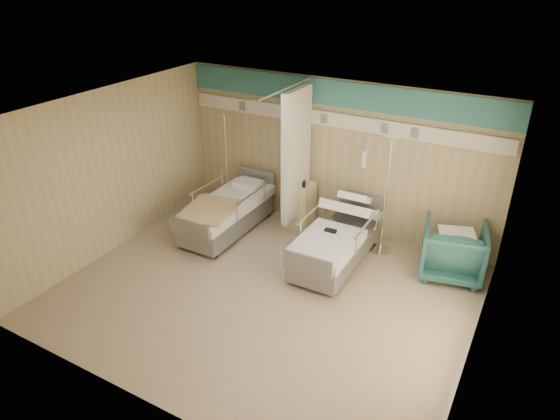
% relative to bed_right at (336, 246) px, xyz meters
% --- Properties ---
extents(ground, '(6.00, 5.00, 0.00)m').
position_rel_bed_right_xyz_m(ground, '(-0.60, -1.30, -0.32)').
color(ground, gray).
rests_on(ground, ground).
extents(room_walls, '(6.04, 5.04, 2.82)m').
position_rel_bed_right_xyz_m(room_walls, '(-0.63, -1.05, 1.55)').
color(room_walls, tan).
rests_on(room_walls, ground).
extents(bed_right, '(1.00, 2.16, 0.63)m').
position_rel_bed_right_xyz_m(bed_right, '(0.00, 0.00, 0.00)').
color(bed_right, white).
rests_on(bed_right, ground).
extents(bed_left, '(1.00, 2.16, 0.63)m').
position_rel_bed_right_xyz_m(bed_left, '(-2.20, 0.00, 0.00)').
color(bed_left, white).
rests_on(bed_left, ground).
extents(bedside_cabinet, '(0.50, 0.48, 0.85)m').
position_rel_bed_right_xyz_m(bedside_cabinet, '(-1.15, 0.90, 0.11)').
color(bedside_cabinet, '#DACB88').
rests_on(bedside_cabinet, ground).
extents(visitor_armchair, '(1.13, 1.15, 0.89)m').
position_rel_bed_right_xyz_m(visitor_armchair, '(1.77, 0.60, 0.13)').
color(visitor_armchair, '#1F4D4F').
rests_on(visitor_armchair, ground).
extents(waffle_blanket, '(0.68, 0.64, 0.06)m').
position_rel_bed_right_xyz_m(waffle_blanket, '(1.79, 0.60, 0.61)').
color(waffle_blanket, silver).
rests_on(waffle_blanket, visitor_armchair).
extents(iv_stand_right, '(0.38, 0.38, 2.10)m').
position_rel_bed_right_xyz_m(iv_stand_right, '(0.55, 0.73, 0.12)').
color(iv_stand_right, silver).
rests_on(iv_stand_right, ground).
extents(iv_stand_left, '(0.36, 0.36, 2.02)m').
position_rel_bed_right_xyz_m(iv_stand_left, '(-2.68, 0.75, 0.10)').
color(iv_stand_left, silver).
rests_on(iv_stand_left, ground).
extents(call_remote, '(0.20, 0.09, 0.04)m').
position_rel_bed_right_xyz_m(call_remote, '(-0.06, -0.10, 0.34)').
color(call_remote, black).
rests_on(call_remote, bed_right).
extents(tan_blanket, '(1.03, 1.20, 0.04)m').
position_rel_bed_right_xyz_m(tan_blanket, '(-2.24, -0.46, 0.33)').
color(tan_blanket, tan).
rests_on(tan_blanket, bed_left).
extents(toiletry_bag, '(0.24, 0.20, 0.11)m').
position_rel_bed_right_xyz_m(toiletry_bag, '(-1.11, 0.83, 0.59)').
color(toiletry_bag, black).
rests_on(toiletry_bag, bedside_cabinet).
extents(white_cup, '(0.11, 0.11, 0.13)m').
position_rel_bed_right_xyz_m(white_cup, '(-1.35, 0.91, 0.60)').
color(white_cup, white).
rests_on(white_cup, bedside_cabinet).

